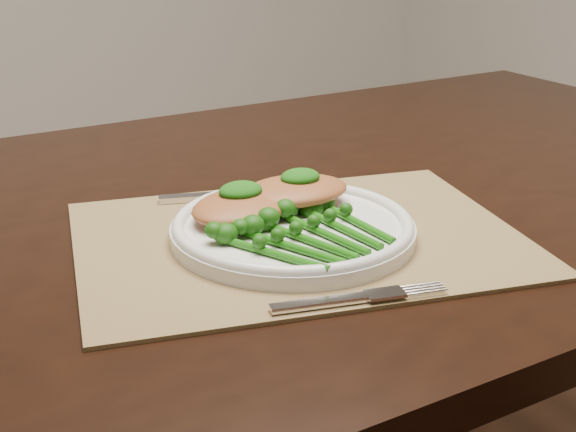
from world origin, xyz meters
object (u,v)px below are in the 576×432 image
dinner_plate (293,228)px  broccolini_bundle (318,237)px  chicken_fillet_left (246,205)px  placemat (299,238)px  dining_table (299,432)px

dinner_plate → broccolini_bundle: (-0.00, -0.05, 0.01)m
chicken_fillet_left → placemat: bearing=-68.2°
dining_table → broccolini_bundle: 0.45m
placemat → dinner_plate: size_ratio=1.80×
chicken_fillet_left → dining_table: bearing=17.4°
dinner_plate → placemat: bearing=-1.8°
placemat → broccolini_bundle: size_ratio=2.53×
dining_table → dinner_plate: bearing=-124.4°
dinner_plate → chicken_fillet_left: (-0.03, 0.05, 0.02)m
dining_table → chicken_fillet_left: size_ratio=11.82×
placemat → dinner_plate: (-0.01, 0.00, 0.01)m
placemat → broccolini_bundle: bearing=-85.4°
dinner_plate → broccolini_bundle: bearing=-92.8°
dinner_plate → broccolini_bundle: size_ratio=1.41×
dining_table → broccolini_bundle: (-0.10, -0.19, 0.40)m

